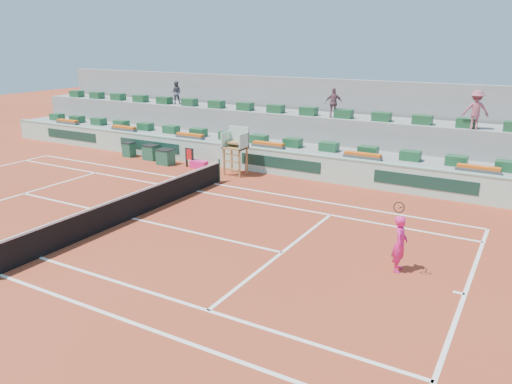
# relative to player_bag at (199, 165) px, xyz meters

# --- Properties ---
(ground) EXTENTS (90.00, 90.00, 0.00)m
(ground) POSITION_rel_player_bag_xyz_m (2.35, -7.51, -0.21)
(ground) COLOR #97341D
(ground) RESTS_ON ground
(seating_tier_lower) EXTENTS (36.00, 4.00, 1.20)m
(seating_tier_lower) POSITION_rel_player_bag_xyz_m (2.35, 3.19, 0.39)
(seating_tier_lower) COLOR gray
(seating_tier_lower) RESTS_ON ground
(seating_tier_upper) EXTENTS (36.00, 2.40, 2.60)m
(seating_tier_upper) POSITION_rel_player_bag_xyz_m (2.35, 4.79, 1.09)
(seating_tier_upper) COLOR gray
(seating_tier_upper) RESTS_ON ground
(stadium_back_wall) EXTENTS (36.00, 0.40, 4.40)m
(stadium_back_wall) POSITION_rel_player_bag_xyz_m (2.35, 6.39, 1.99)
(stadium_back_wall) COLOR gray
(stadium_back_wall) RESTS_ON ground
(player_bag) EXTENTS (0.93, 0.41, 0.41)m
(player_bag) POSITION_rel_player_bag_xyz_m (0.00, 0.00, 0.00)
(player_bag) COLOR #F01F82
(player_bag) RESTS_ON ground
(spectator_left) EXTENTS (0.85, 0.77, 1.43)m
(spectator_left) POSITION_rel_player_bag_xyz_m (-4.87, 4.44, 3.11)
(spectator_left) COLOR #52515F
(spectator_left) RESTS_ON seating_tier_upper
(spectator_mid) EXTENTS (0.97, 0.69, 1.52)m
(spectator_mid) POSITION_rel_player_bag_xyz_m (5.82, 4.05, 3.16)
(spectator_mid) COLOR #7C5360
(spectator_mid) RESTS_ON seating_tier_upper
(spectator_right) EXTENTS (1.26, 0.91, 1.76)m
(spectator_right) POSITION_rel_player_bag_xyz_m (12.69, 3.89, 3.28)
(spectator_right) COLOR #A15062
(spectator_right) RESTS_ON seating_tier_upper
(court_lines) EXTENTS (23.89, 11.09, 0.01)m
(court_lines) POSITION_rel_player_bag_xyz_m (2.35, -7.51, -0.20)
(court_lines) COLOR white
(court_lines) RESTS_ON ground
(tennis_net) EXTENTS (0.10, 11.97, 1.10)m
(tennis_net) POSITION_rel_player_bag_xyz_m (2.35, -7.51, 0.32)
(tennis_net) COLOR black
(tennis_net) RESTS_ON ground
(advertising_hoarding) EXTENTS (36.00, 0.34, 1.26)m
(advertising_hoarding) POSITION_rel_player_bag_xyz_m (2.37, 0.99, 0.43)
(advertising_hoarding) COLOR #ADDAC5
(advertising_hoarding) RESTS_ON ground
(umpire_chair) EXTENTS (1.10, 0.90, 2.40)m
(umpire_chair) POSITION_rel_player_bag_xyz_m (2.35, -0.02, 1.34)
(umpire_chair) COLOR olive
(umpire_chair) RESTS_ON ground
(seat_row_lower) EXTENTS (32.90, 0.60, 0.44)m
(seat_row_lower) POSITION_rel_player_bag_xyz_m (2.35, 2.29, 1.21)
(seat_row_lower) COLOR #1B512D
(seat_row_lower) RESTS_ON seating_tier_lower
(seat_row_upper) EXTENTS (32.90, 0.60, 0.44)m
(seat_row_upper) POSITION_rel_player_bag_xyz_m (2.35, 4.19, 2.61)
(seat_row_upper) COLOR #1B512D
(seat_row_upper) RESTS_ON seating_tier_upper
(flower_planters) EXTENTS (26.80, 0.36, 0.28)m
(flower_planters) POSITION_rel_player_bag_xyz_m (0.85, 1.49, 1.13)
(flower_planters) COLOR #4C4C4C
(flower_planters) RESTS_ON seating_tier_lower
(drink_cooler_a) EXTENTS (0.85, 0.73, 0.84)m
(drink_cooler_a) POSITION_rel_player_bag_xyz_m (-2.09, -0.19, 0.22)
(drink_cooler_a) COLOR #1B533C
(drink_cooler_a) RESTS_ON ground
(drink_cooler_b) EXTENTS (0.81, 0.70, 0.84)m
(drink_cooler_b) POSITION_rel_player_bag_xyz_m (-3.54, 0.30, 0.22)
(drink_cooler_b) COLOR #1B533C
(drink_cooler_b) RESTS_ON ground
(drink_cooler_c) EXTENTS (0.65, 0.56, 0.84)m
(drink_cooler_c) POSITION_rel_player_bag_xyz_m (-5.17, 0.25, 0.22)
(drink_cooler_c) COLOR #1B533C
(drink_cooler_c) RESTS_ON ground
(towel_rack) EXTENTS (0.51, 0.09, 1.03)m
(towel_rack) POSITION_rel_player_bag_xyz_m (-0.58, -0.03, 0.40)
(towel_rack) COLOR black
(towel_rack) RESTS_ON ground
(tennis_player) EXTENTS (0.47, 0.89, 2.28)m
(tennis_player) POSITION_rel_player_bag_xyz_m (12.29, -6.95, 0.65)
(tennis_player) COLOR #F01F82
(tennis_player) RESTS_ON ground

